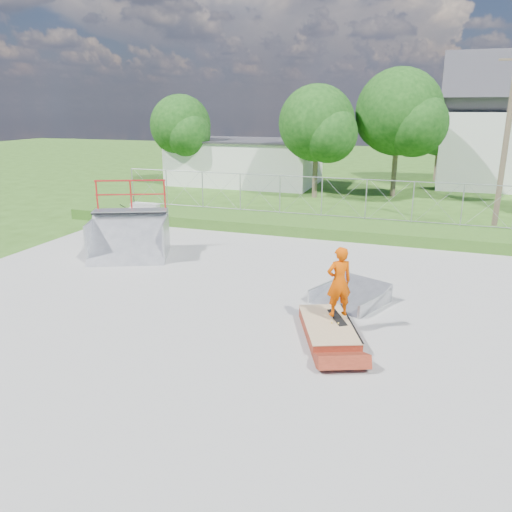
{
  "coord_description": "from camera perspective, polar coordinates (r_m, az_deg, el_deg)",
  "views": [
    {
      "loc": [
        4.57,
        -11.87,
        5.4
      ],
      "look_at": [
        -0.1,
        1.57,
        1.1
      ],
      "focal_mm": 35.0,
      "sensor_mm": 36.0,
      "label": 1
    }
  ],
  "objects": [
    {
      "name": "grass_berm",
      "position": [
        22.45,
        6.89,
        3.43
      ],
      "size": [
        24.0,
        3.0,
        0.5
      ],
      "primitive_type": "cube",
      "color": "#2F5117",
      "rests_on": "ground"
    },
    {
      "name": "quarter_pipe",
      "position": [
        18.63,
        -14.48,
        3.77
      ],
      "size": [
        3.42,
        3.2,
        2.73
      ],
      "primitive_type": null,
      "rotation": [
        0.0,
        0.0,
        0.41
      ],
      "color": "#93959A",
      "rests_on": "concrete_pad"
    },
    {
      "name": "gable_house",
      "position": [
        38.16,
        26.48,
        12.76
      ],
      "size": [
        8.4,
        6.08,
        8.94
      ],
      "color": "silver",
      "rests_on": "ground"
    },
    {
      "name": "tree_left_far",
      "position": [
        35.71,
        -8.38,
        14.29
      ],
      "size": [
        4.42,
        4.16,
        6.18
      ],
      "color": "brown",
      "rests_on": "ground"
    },
    {
      "name": "tree_center",
      "position": [
        31.74,
        16.49,
        15.15
      ],
      "size": [
        5.44,
        5.12,
        7.6
      ],
      "color": "brown",
      "rests_on": "ground"
    },
    {
      "name": "ground",
      "position": [
        13.82,
        -1.77,
        -6.2
      ],
      "size": [
        120.0,
        120.0,
        0.0
      ],
      "primitive_type": "plane",
      "color": "#2F5117",
      "rests_on": "ground"
    },
    {
      "name": "tree_left_near",
      "position": [
        30.39,
        7.35,
        14.49
      ],
      "size": [
        4.76,
        4.48,
        6.65
      ],
      "color": "brown",
      "rests_on": "ground"
    },
    {
      "name": "concrete_pad",
      "position": [
        13.81,
        -1.77,
        -6.12
      ],
      "size": [
        20.0,
        16.0,
        0.04
      ],
      "primitive_type": "cube",
      "color": "#9A9997",
      "rests_on": "ground"
    },
    {
      "name": "skateboard",
      "position": [
        12.52,
        9.26,
        -6.99
      ],
      "size": [
        0.63,
        0.78,
        0.13
      ],
      "primitive_type": "cube",
      "rotation": [
        0.14,
        0.0,
        0.59
      ],
      "color": "black",
      "rests_on": "grind_box"
    },
    {
      "name": "flat_bank_ramp",
      "position": [
        14.42,
        10.65,
        -4.36
      ],
      "size": [
        2.29,
        2.35,
        0.52
      ],
      "primitive_type": null,
      "rotation": [
        0.0,
        0.0,
        -0.41
      ],
      "color": "#93959A",
      "rests_on": "concrete_pad"
    },
    {
      "name": "chain_link_fence",
      "position": [
        23.18,
        7.52,
        6.73
      ],
      "size": [
        20.0,
        0.06,
        1.8
      ],
      "primitive_type": null,
      "color": "#95989D",
      "rests_on": "grass_berm"
    },
    {
      "name": "concrete_stairs",
      "position": [
        24.88,
        -13.07,
        4.78
      ],
      "size": [
        1.5,
        1.6,
        0.8
      ],
      "primitive_type": null,
      "color": "#9A9997",
      "rests_on": "ground"
    },
    {
      "name": "utility_pole",
      "position": [
        24.09,
        26.68,
        11.75
      ],
      "size": [
        0.24,
        0.24,
        8.0
      ],
      "primitive_type": "cylinder",
      "color": "brown",
      "rests_on": "ground"
    },
    {
      "name": "tree_back_mid",
      "position": [
        39.77,
        20.61,
        13.23
      ],
      "size": [
        4.08,
        3.84,
        5.7
      ],
      "color": "brown",
      "rests_on": "ground"
    },
    {
      "name": "grind_box",
      "position": [
        12.4,
        8.24,
        -8.3
      ],
      "size": [
        1.93,
        2.61,
        0.35
      ],
      "rotation": [
        0.0,
        0.0,
        0.38
      ],
      "color": "maroon",
      "rests_on": "concrete_pad"
    },
    {
      "name": "utility_building_flat",
      "position": [
        36.34,
        -1.25,
        10.64
      ],
      "size": [
        10.0,
        6.0,
        3.0
      ],
      "primitive_type": "cube",
      "color": "silver",
      "rests_on": "ground"
    },
    {
      "name": "skater",
      "position": [
        12.2,
        9.45,
        -3.24
      ],
      "size": [
        0.76,
        0.7,
        1.74
      ],
      "primitive_type": "imported",
      "rotation": [
        0.0,
        0.0,
        3.73
      ],
      "color": "#CE4400",
      "rests_on": "grind_box"
    }
  ]
}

